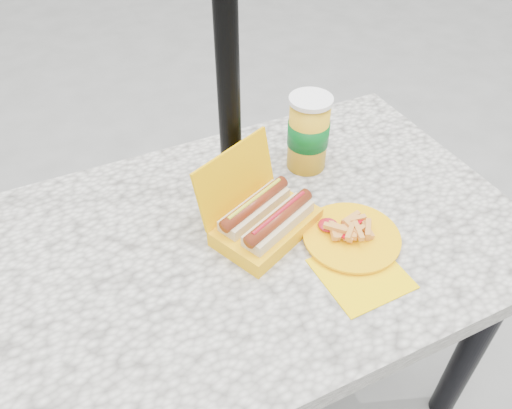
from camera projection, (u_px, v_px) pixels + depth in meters
name	position (u px, v px, depth m)	size (l,w,h in m)	color
ground	(259.00, 391.00, 1.64)	(60.00, 60.00, 0.00)	slate
picnic_table	(260.00, 262.00, 1.21)	(1.20, 0.80, 0.75)	beige
umbrella_pole	(227.00, 59.00, 1.01)	(0.05, 0.05, 2.20)	black
hotdog_box	(264.00, 218.00, 1.11)	(0.28, 0.26, 0.19)	#F4AC00
fries_plate	(352.00, 238.00, 1.10)	(0.23, 0.29, 0.04)	#FFCD00
soda_cup	(308.00, 133.00, 1.25)	(0.11, 0.11, 0.20)	gold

